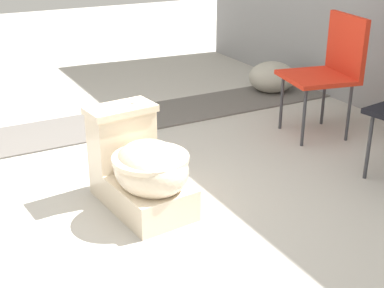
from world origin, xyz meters
The scene contains 5 objects.
ground_plane centered at (0.00, 0.00, 0.00)m, with size 14.00×14.00×0.00m, color #B7B2A8.
gravel_strip centered at (-1.35, 0.50, 0.01)m, with size 0.56×8.00×0.01m, color #605B56.
toilet centered at (-0.08, 0.27, 0.22)m, with size 0.66×0.44×0.52m.
folding_chair_left centered at (-0.44, 1.85, 0.51)m, with size 0.52×0.52×0.83m.
boulder_near centered at (-1.43, 2.11, 0.14)m, with size 0.41×0.38×0.27m, color #ADA899.
Camera 1 is at (2.25, -0.69, 1.42)m, focal length 50.00 mm.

